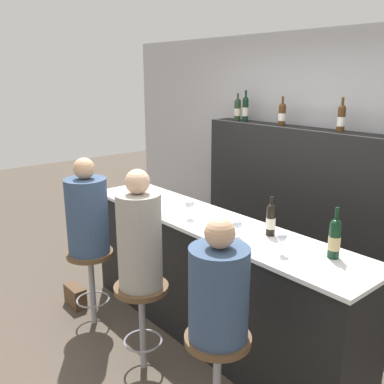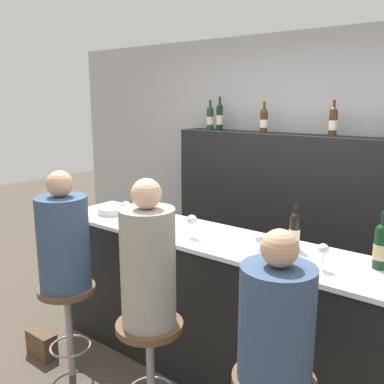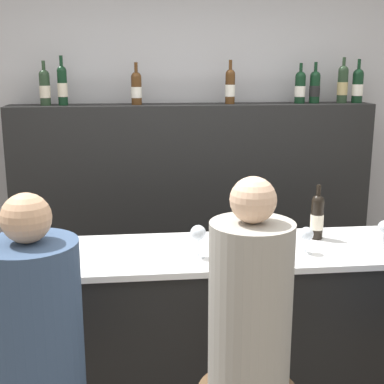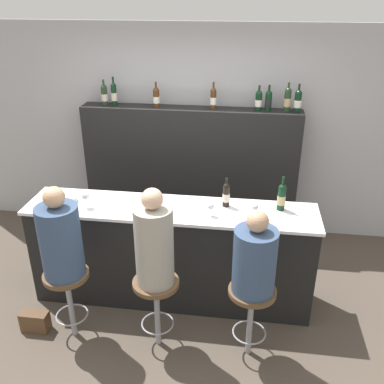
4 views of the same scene
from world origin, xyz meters
name	(u,v)px [view 3 (image 3 of 4)]	position (x,y,z in m)	size (l,w,h in m)	color
wall_back	(190,149)	(0.00, 1.84, 1.30)	(6.40, 0.05, 2.60)	#B2B2B7
bar_counter	(222,343)	(0.00, 0.27, 0.52)	(2.79, 0.58, 1.04)	black
back_bar_cabinet	(193,216)	(0.00, 1.62, 0.83)	(2.61, 0.28, 1.66)	black
wine_bottle_counter_0	(317,216)	(0.52, 0.39, 1.17)	(0.07, 0.07, 0.29)	black
wine_bottle_backbar_0	(45,87)	(-1.03, 1.62, 1.79)	(0.07, 0.07, 0.30)	#233823
wine_bottle_backbar_1	(62,85)	(-0.91, 1.62, 1.80)	(0.07, 0.07, 0.34)	black
wine_bottle_backbar_2	(136,88)	(-0.40, 1.62, 1.78)	(0.08, 0.08, 0.29)	#4C2D14
wine_bottle_backbar_3	(230,86)	(0.27, 1.62, 1.79)	(0.07, 0.07, 0.31)	#4C2D14
wine_bottle_backbar_4	(300,87)	(0.78, 1.62, 1.78)	(0.08, 0.08, 0.29)	black
wine_bottle_backbar_5	(315,87)	(0.89, 1.62, 1.78)	(0.08, 0.08, 0.29)	black
wine_bottle_backbar_6	(343,84)	(1.10, 1.62, 1.80)	(0.08, 0.08, 0.33)	#233823
wine_bottle_backbar_7	(358,85)	(1.22, 1.62, 1.79)	(0.08, 0.08, 0.32)	black
wine_glass_0	(58,239)	(-0.79, 0.17, 1.16)	(0.08, 0.08, 0.16)	silver
wine_glass_1	(198,234)	(-0.14, 0.17, 1.16)	(0.08, 0.08, 0.16)	silver
wine_glass_2	(306,235)	(0.39, 0.17, 1.14)	(0.07, 0.07, 0.13)	silver
metal_bowl	(6,253)	(-1.05, 0.25, 1.07)	(0.24, 0.24, 0.06)	#B7B7BC
guest_seated_left	(34,320)	(-0.81, -0.40, 1.04)	(0.35, 0.35, 0.82)	#334766
guest_seated_middle	(250,303)	(-0.01, -0.40, 1.07)	(0.32, 0.32, 0.86)	gray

